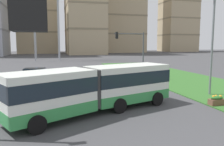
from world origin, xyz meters
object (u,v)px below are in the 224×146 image
(articulated_bus, at_px, (95,88))
(streetlight_median, at_px, (212,42))
(apartment_tower_east, at_px, (179,3))
(apartment_tower_westcentre, at_px, (38,13))
(car_navy_sedan, at_px, (36,75))
(flower_planter_3, at_px, (216,100))
(apartment_tower_eastcentre, at_px, (121,0))
(traffic_light_far_right, at_px, (134,47))

(articulated_bus, relative_size, streetlight_median, 1.39)
(apartment_tower_east, bearing_deg, apartment_tower_westcentre, -178.89)
(car_navy_sedan, bearing_deg, apartment_tower_westcentre, 91.64)
(flower_planter_3, bearing_deg, car_navy_sedan, 131.31)
(articulated_bus, bearing_deg, apartment_tower_eastcentre, 71.53)
(flower_planter_3, distance_m, apartment_tower_east, 115.25)
(flower_planter_3, distance_m, apartment_tower_westcentre, 99.47)
(streetlight_median, distance_m, apartment_tower_eastcentre, 97.54)
(apartment_tower_eastcentre, distance_m, apartment_tower_east, 32.33)
(articulated_bus, distance_m, traffic_light_far_right, 14.33)
(traffic_light_far_right, xyz_separation_m, streetlight_median, (3.55, -9.75, 0.62))
(car_navy_sedan, relative_size, apartment_tower_east, 0.09)
(streetlight_median, height_order, apartment_tower_eastcentre, apartment_tower_eastcentre)
(articulated_bus, height_order, car_navy_sedan, articulated_bus)
(flower_planter_3, bearing_deg, apartment_tower_east, 60.62)
(car_navy_sedan, xyz_separation_m, apartment_tower_eastcentre, (36.35, 80.96, 24.49))
(apartment_tower_eastcentre, bearing_deg, streetlight_median, -102.76)
(apartment_tower_east, bearing_deg, car_navy_sedan, -129.63)
(flower_planter_3, relative_size, apartment_tower_eastcentre, 0.02)
(streetlight_median, relative_size, apartment_tower_east, 0.17)
(apartment_tower_westcentre, bearing_deg, traffic_light_far_right, -80.47)
(streetlight_median, bearing_deg, apartment_tower_eastcentre, 77.24)
(flower_planter_3, bearing_deg, apartment_tower_westcentre, 99.23)
(articulated_bus, height_order, apartment_tower_east, apartment_tower_east)
(streetlight_median, bearing_deg, flower_planter_3, -120.74)
(articulated_bus, distance_m, apartment_tower_westcentre, 97.44)
(car_navy_sedan, relative_size, streetlight_median, 0.54)
(apartment_tower_westcentre, relative_size, apartment_tower_east, 0.70)
(car_navy_sedan, bearing_deg, articulated_bus, -72.69)
(apartment_tower_westcentre, height_order, apartment_tower_east, apartment_tower_east)
(flower_planter_3, height_order, streetlight_median, streetlight_median)
(apartment_tower_eastcentre, bearing_deg, car_navy_sedan, -114.18)
(apartment_tower_westcentre, height_order, apartment_tower_eastcentre, apartment_tower_eastcentre)
(articulated_bus, relative_size, car_navy_sedan, 2.57)
(streetlight_median, distance_m, apartment_tower_westcentre, 96.03)
(articulated_bus, xyz_separation_m, car_navy_sedan, (-4.49, 14.41, -0.90))
(apartment_tower_east, bearing_deg, traffic_light_far_right, -123.74)
(flower_planter_3, xyz_separation_m, traffic_light_far_right, (-1.65, 12.95, 3.64))
(flower_planter_3, xyz_separation_m, apartment_tower_westcentre, (-15.71, 96.71, 17.18))
(flower_planter_3, relative_size, traffic_light_far_right, 0.19)
(apartment_tower_westcentre, bearing_deg, apartment_tower_eastcentre, -0.77)
(car_navy_sedan, height_order, apartment_tower_east, apartment_tower_east)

